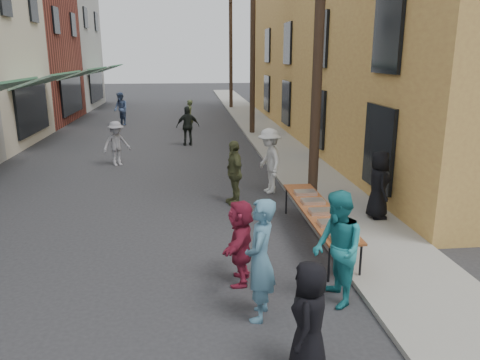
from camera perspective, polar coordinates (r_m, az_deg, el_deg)
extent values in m
plane|color=#28282B|center=(9.56, -12.41, -9.83)|extent=(120.00, 120.00, 0.00)
cube|color=gray|center=(24.27, 3.13, 5.74)|extent=(2.20, 60.00, 0.10)
cube|color=gray|center=(39.23, -23.46, 14.64)|extent=(8.00, 8.00, 9.00)
cube|color=#BA8342|center=(24.76, 18.41, 16.71)|extent=(10.00, 28.00, 10.00)
cylinder|color=#2D2116|center=(12.08, 9.61, 17.39)|extent=(0.26, 0.26, 9.00)
cylinder|color=#2D2116|center=(23.85, 1.56, 16.33)|extent=(0.26, 0.26, 9.00)
cylinder|color=#2D2116|center=(35.78, -1.13, 15.90)|extent=(0.26, 0.26, 9.00)
cube|color=brown|center=(10.24, 9.44, -3.58)|extent=(0.70, 4.00, 0.04)
cylinder|color=black|center=(8.62, 10.81, -9.98)|extent=(0.04, 0.04, 0.71)
cylinder|color=black|center=(8.80, 14.47, -9.67)|extent=(0.04, 0.04, 0.71)
cylinder|color=black|center=(12.02, 5.66, -2.50)|extent=(0.04, 0.04, 0.71)
cylinder|color=black|center=(12.15, 8.34, -2.40)|extent=(0.04, 0.04, 0.71)
cube|color=maroon|center=(8.74, 12.34, -6.62)|extent=(0.50, 0.33, 0.08)
cube|color=#B2B2B7|center=(9.32, 11.09, -5.17)|extent=(0.50, 0.33, 0.08)
cube|color=tan|center=(9.95, 9.92, -3.80)|extent=(0.50, 0.33, 0.08)
cube|color=#B2B2B7|center=(10.59, 8.89, -2.59)|extent=(0.50, 0.33, 0.08)
cube|color=tan|center=(11.23, 7.97, -1.52)|extent=(0.50, 0.33, 0.08)
cylinder|color=#A57F26|center=(8.41, 11.55, -7.45)|extent=(0.07, 0.07, 0.08)
cylinder|color=#A57F26|center=(8.50, 11.35, -7.20)|extent=(0.07, 0.07, 0.08)
cylinder|color=#A57F26|center=(8.59, 11.15, -6.95)|extent=(0.07, 0.07, 0.08)
cylinder|color=tan|center=(8.58, 14.15, -7.01)|extent=(0.08, 0.08, 0.12)
imported|color=black|center=(6.17, 8.46, -16.38)|extent=(0.74, 0.88, 1.53)
imported|color=teal|center=(7.17, 2.48, -9.72)|extent=(0.65, 0.81, 1.93)
imported|color=teal|center=(7.73, 11.78, -8.24)|extent=(0.77, 0.96, 1.90)
imported|color=silver|center=(13.72, 3.60, 2.36)|extent=(0.91, 1.34, 1.91)
imported|color=#515632|center=(12.66, -0.73, 0.93)|extent=(0.64, 1.10, 1.75)
imported|color=maroon|center=(8.31, 0.06, -7.56)|extent=(0.76, 1.50, 1.54)
imported|color=black|center=(11.76, 16.53, -0.56)|extent=(0.62, 0.87, 1.66)
imported|color=gray|center=(17.74, -14.83, 4.32)|extent=(1.21, 1.08, 1.63)
imported|color=black|center=(21.14, -6.37, 6.56)|extent=(1.08, 0.57, 1.76)
imported|color=#495632|center=(25.39, -6.19, 7.84)|extent=(0.40, 0.60, 1.64)
imported|color=#41567F|center=(28.11, -14.33, 8.41)|extent=(1.12, 1.16, 1.88)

